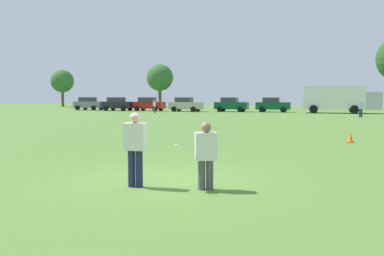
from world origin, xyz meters
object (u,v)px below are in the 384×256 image
parked_car_center (148,104)px  parked_car_near_right (231,104)px  parked_car_mid_left (118,104)px  parked_car_mid_right (185,104)px  parked_car_near_left (89,104)px  box_truck (339,98)px  traffic_cone (350,137)px  player_defender (206,152)px  bystander_sideline_watcher (154,106)px  frisbee (181,144)px  parked_car_far_right (273,105)px  player_thrower (135,145)px  bystander_field_marshal (361,108)px

parked_car_center → parked_car_near_right: 11.18m
parked_car_mid_left → parked_car_mid_right: same height
parked_car_near_left → box_truck: size_ratio=0.50×
traffic_cone → parked_car_near_right: size_ratio=0.11×
parked_car_mid_left → parked_car_mid_right: size_ratio=1.00×
player_defender → parked_car_mid_right: size_ratio=0.35×
box_truck → parked_car_near_right: bearing=176.6°
parked_car_center → bystander_sideline_watcher: parked_car_center is taller
frisbee → parked_car_near_right: parked_car_near_right is taller
parked_car_near_left → box_truck: (33.55, -0.58, 0.83)m
traffic_cone → box_truck: (1.28, 31.09, 1.52)m
traffic_cone → parked_car_far_right: size_ratio=0.11×
player_thrower → parked_car_near_right: parked_car_near_right is taller
parked_car_mid_left → box_truck: size_ratio=0.50×
parked_car_mid_right → box_truck: 18.75m
player_defender → traffic_cone: (3.83, 10.40, -0.60)m
parked_car_far_right → player_thrower: bearing=-88.6°
player_defender → bystander_sideline_watcher: (-15.96, 36.10, 0.04)m
parked_car_far_right → parked_car_mid_left: bearing=-175.4°
parked_car_near_right → parked_car_mid_right: bearing=-167.2°
parked_car_mid_right → parked_car_far_right: 11.09m
parked_car_near_left → parked_car_center: (9.38, -0.46, 0.00)m
parked_car_near_left → parked_car_near_right: same height
parked_car_near_right → bystander_field_marshal: parked_car_near_right is taller
parked_car_mid_right → parked_car_mid_left: bearing=179.7°
box_truck → parked_car_mid_right: bearing=-178.4°
player_thrower → parked_car_near_left: bearing=122.4°
player_thrower → parked_car_near_left: parked_car_near_left is taller
parked_car_near_left → parked_car_near_right: 20.55m
parked_car_near_right → parked_car_far_right: 5.26m
parked_car_center → parked_car_mid_right: size_ratio=1.00×
traffic_cone → bystander_field_marshal: (2.73, 22.51, 0.64)m
traffic_cone → bystander_field_marshal: size_ratio=0.31×
parked_car_mid_left → bystander_field_marshal: 31.00m
parked_car_mid_left → parked_car_mid_right: bearing=-0.3°
player_defender → frisbee: size_ratio=5.46×
player_thrower → parked_car_near_right: (-6.31, 42.47, -0.03)m
player_thrower → parked_car_far_right: size_ratio=0.40×
player_defender → frisbee: player_defender is taller
parked_car_far_right → bystander_sideline_watcher: bearing=-153.7°
player_thrower → player_defender: 1.61m
player_thrower → traffic_cone: player_thrower is taller
parked_car_mid_right → parked_car_near_right: size_ratio=1.00×
parked_car_near_left → parked_car_far_right: size_ratio=1.00×
player_thrower → parked_car_center: bearing=112.7°
traffic_cone → box_truck: 31.15m
bystander_sideline_watcher → parked_car_center: bearing=119.4°
player_thrower → parked_car_near_left: size_ratio=0.40×
parked_car_mid_right → box_truck: box_truck is taller
parked_car_mid_right → bystander_sideline_watcher: bearing=-115.7°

